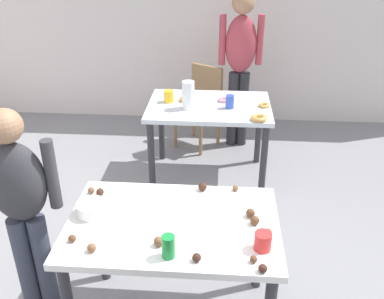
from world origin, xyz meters
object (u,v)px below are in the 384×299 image
mixing_bowl (92,209)px  soda_can (168,247)px  chair_far_table (201,101)px  pitcher_far (188,95)px  person_adult_far (240,57)px  person_girl_near (21,202)px  dining_table_far (209,116)px  dining_table_near (173,237)px

mixing_bowl → soda_can: size_ratio=1.38×
chair_far_table → pitcher_far: (-0.07, -0.83, 0.38)m
person_adult_far → soda_can: size_ratio=13.44×
person_girl_near → mixing_bowl: size_ratio=8.18×
person_adult_far → soda_can: person_adult_far is taller
person_adult_far → pitcher_far: 0.97m
chair_far_table → soda_can: soda_can is taller
dining_table_far → chair_far_table: (-0.11, 0.73, -0.15)m
person_adult_far → pitcher_far: person_adult_far is taller
person_girl_near → soda_can: 0.93m
mixing_bowl → pitcher_far: 1.67m
dining_table_near → mixing_bowl: mixing_bowl is taller
person_girl_near → soda_can: size_ratio=11.26×
soda_can → pitcher_far: size_ratio=0.49×
dining_table_near → mixing_bowl: (-0.46, 0.04, 0.14)m
chair_far_table → dining_table_near: bearing=-90.6°
dining_table_near → person_adult_far: size_ratio=0.71×
person_adult_far → soda_can: (-0.41, -2.77, -0.18)m
dining_table_near → soda_can: bearing=-87.6°
dining_table_near → chair_far_table: size_ratio=1.34×
dining_table_near → dining_table_far: 1.76m
soda_can → dining_table_far: bearing=86.5°
person_adult_far → pitcher_far: bearing=-119.3°
chair_far_table → person_adult_far: 0.64m
dining_table_far → soda_can: bearing=-93.5°
person_adult_far → person_girl_near: bearing=-117.6°
soda_can → pitcher_far: bearing=91.8°
mixing_bowl → soda_can: (0.47, -0.32, 0.02)m
pitcher_far → mixing_bowl: bearing=-104.3°
dining_table_far → chair_far_table: bearing=98.5°
person_girl_near → mixing_bowl: 0.40m
person_adult_far → dining_table_near: bearing=-99.6°
dining_table_near → pitcher_far: (-0.05, 1.65, 0.23)m
chair_far_table → soda_can: (-0.01, -2.76, 0.31)m
chair_far_table → pitcher_far: pitcher_far is taller
person_adult_far → pitcher_far: size_ratio=6.61×
dining_table_near → chair_far_table: (0.03, 2.49, -0.15)m
person_girl_near → soda_can: person_girl_near is taller
dining_table_near → chair_far_table: chair_far_table is taller
chair_far_table → pitcher_far: size_ratio=3.50×
person_girl_near → dining_table_near: bearing=-2.6°
dining_table_near → soda_can: (0.01, -0.28, 0.16)m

